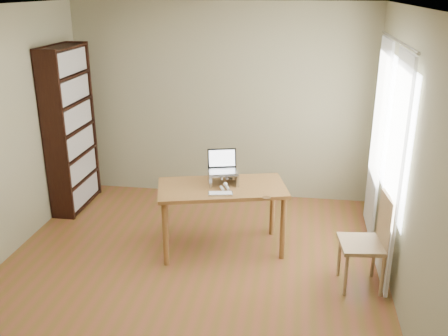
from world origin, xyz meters
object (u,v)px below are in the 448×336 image
cat (222,177)px  chair (371,239)px  desk (222,195)px  laptop (224,165)px  bookshelf (70,129)px  keyboard (221,194)px

cat → chair: chair is taller
desk → laptop: bearing=75.2°
bookshelf → chair: 3.91m
desk → cat: cat is taller
laptop → cat: bearing=-139.7°
cat → laptop: bearing=31.8°
laptop → chair: laptop is taller
bookshelf → desk: 2.31m
desk → keyboard: keyboard is taller
desk → keyboard: bearing=-99.7°
bookshelf → chair: bookshelf is taller
keyboard → desk: bearing=84.8°
laptop → cat: laptop is taller
cat → chair: 1.68m
desk → cat: 0.20m
desk → laptop: size_ratio=4.16×
laptop → keyboard: laptop is taller
bookshelf → cat: bookshelf is taller
chair → keyboard: bearing=161.9°
keyboard → chair: chair is taller
desk → laptop: laptop is taller
laptop → chair: 1.70m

